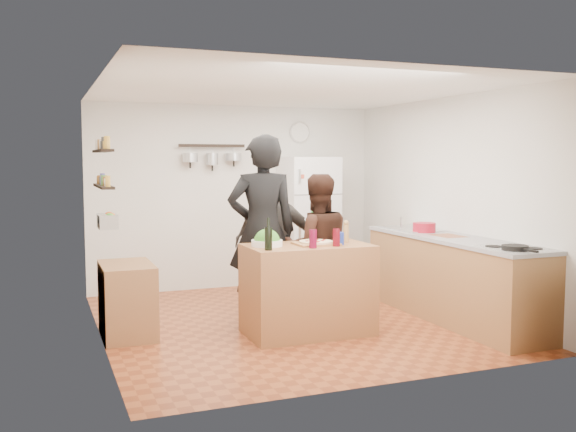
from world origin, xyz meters
name	(u,v)px	position (x,y,z in m)	size (l,w,h in m)	color
room_shell	(279,205)	(0.00, 0.39, 1.25)	(4.20, 4.20, 4.20)	brown
prep_island	(308,289)	(-0.02, -0.51, 0.46)	(1.25, 0.72, 0.91)	brown
pizza_board	(316,244)	(0.06, -0.53, 0.92)	(0.42, 0.34, 0.02)	#9C6638
pizza	(316,242)	(0.06, -0.53, 0.94)	(0.34, 0.34, 0.02)	#D1B78A
salad_bowl	(267,243)	(-0.44, -0.46, 0.94)	(0.31, 0.31, 0.06)	white
wine_bottle	(268,239)	(-0.52, -0.73, 1.02)	(0.07, 0.07, 0.22)	black
wine_glass_near	(313,239)	(-0.07, -0.75, 1.00)	(0.07, 0.07, 0.18)	#5C0722
wine_glass_far	(336,237)	(0.20, -0.71, 1.00)	(0.07, 0.07, 0.17)	#590712
pepper_mill	(346,233)	(0.43, -0.46, 1.00)	(0.06, 0.06, 0.18)	#A07843
salt_canister	(340,239)	(0.28, -0.63, 0.97)	(0.08, 0.08, 0.13)	navy
person_left	(262,231)	(-0.34, -0.01, 1.01)	(0.74, 0.49, 2.03)	black
person_center	(317,248)	(0.26, -0.09, 0.81)	(0.78, 0.61, 1.61)	black
person_back	(275,242)	(0.02, 0.57, 0.80)	(0.94, 0.39, 1.61)	#322F2C
counter_run	(453,279)	(1.70, -0.55, 0.45)	(0.63, 2.63, 0.90)	#9E7042
stove_top	(513,249)	(1.70, -1.50, 0.91)	(0.60, 0.62, 0.02)	white
skillet	(515,248)	(1.60, -1.64, 0.94)	(0.24, 0.24, 0.05)	black
sink	(412,229)	(1.70, 0.30, 0.92)	(0.50, 0.80, 0.03)	silver
cutting_board	(448,237)	(1.70, -0.45, 0.91)	(0.30, 0.40, 0.02)	brown
red_bowl	(424,227)	(1.65, -0.05, 0.98)	(0.26, 0.26, 0.11)	maroon
fridge	(309,222)	(0.95, 1.75, 0.90)	(0.70, 0.68, 1.80)	white
wall_clock	(300,132)	(0.95, 2.08, 2.15)	(0.30, 0.30, 0.03)	silver
spice_shelf_lower	(103,186)	(-1.93, 0.20, 1.50)	(0.12, 1.00, 0.03)	black
spice_shelf_upper	(103,151)	(-1.93, 0.20, 1.85)	(0.12, 1.00, 0.03)	black
produce_basket	(107,221)	(-1.90, 0.20, 1.15)	(0.18, 0.35, 0.14)	silver
side_table	(127,300)	(-1.74, 0.07, 0.36)	(0.50, 0.80, 0.73)	#90623C
pot_rack	(212,146)	(-0.35, 2.00, 1.95)	(0.90, 0.04, 0.04)	black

